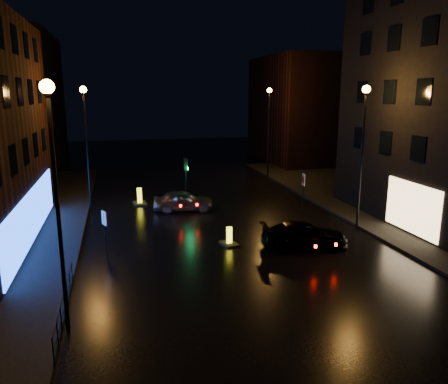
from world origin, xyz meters
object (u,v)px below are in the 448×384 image
Objects in this scene: bollard_far at (140,201)px; bollard_near at (229,241)px; silver_hatchback at (183,201)px; road_sign_left at (104,222)px; road_sign_right at (303,183)px; dark_sedan at (304,235)px; traffic_signal at (186,198)px.

bollard_near is at bearing -70.76° from bollard_far.
bollard_near is (1.35, -7.47, -0.48)m from silver_hatchback.
road_sign_right is (13.17, 5.46, 0.25)m from road_sign_left.
road_sign_left is at bearing 88.10° from dark_sedan.
bollard_far is 9.96m from road_sign_left.
road_sign_left is at bearing -122.80° from traffic_signal.
road_sign_right reaches higher than bollard_near.
bollard_near is 0.87× the size of bollard_far.
traffic_signal is at bearing -12.19° from road_sign_right.
road_sign_left is at bearing 150.24° from silver_hatchback.
dark_sedan is 1.80× the size of road_sign_right.
road_sign_left reaches higher than bollard_near.
traffic_signal reaches higher than bollard_far.
silver_hatchback is 1.62× the size of road_sign_right.
traffic_signal is at bearing -22.45° from bollard_far.
traffic_signal is 0.76× the size of dark_sedan.
traffic_signal is 0.84× the size of silver_hatchback.
traffic_signal is 8.39m from road_sign_right.
traffic_signal reaches higher than bollard_near.
traffic_signal is 1.57× the size of road_sign_left.
bollard_far is at bearing 52.78° from road_sign_left.
silver_hatchback is 10.16m from dark_sedan.
bollard_far is 0.65× the size of road_sign_left.
dark_sedan is (4.66, -10.15, 0.16)m from traffic_signal.
silver_hatchback reaches higher than dark_sedan.
silver_hatchback is 1.87× the size of road_sign_left.
road_sign_right reaches higher than road_sign_left.
road_sign_left is at bearing -106.54° from bollard_far.
road_sign_right is (3.03, 7.12, 1.23)m from dark_sedan.
bollard_near is at bearing 49.85° from road_sign_right.
road_sign_right is (8.13, -1.68, 1.19)m from silver_hatchback.
road_sign_left is (-6.40, 0.33, 1.43)m from bollard_near.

